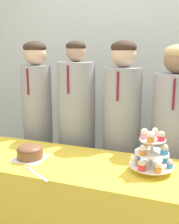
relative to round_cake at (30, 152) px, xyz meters
name	(u,v)px	position (x,y,z in m)	size (l,w,h in m)	color
wall_back	(121,59)	(0.26, 1.41, 0.58)	(9.00, 0.06, 2.70)	silver
table	(70,210)	(0.26, 0.06, -0.41)	(1.76, 0.59, 0.72)	yellow
round_cake	(30,152)	(0.00, 0.00, 0.00)	(0.20, 0.20, 0.11)	white
cake_knife	(34,172)	(0.13, -0.17, -0.05)	(0.22, 0.14, 0.01)	silver
cupcake_stand	(151,153)	(0.80, 0.09, 0.07)	(0.27, 0.27, 0.27)	silver
student_0	(38,128)	(-0.30, 0.61, -0.03)	(0.26, 0.27, 1.52)	#939399
student_1	(77,136)	(0.09, 0.61, -0.06)	(0.32, 0.32, 1.52)	#939399
student_2	(121,140)	(0.48, 0.61, -0.05)	(0.30, 0.31, 1.52)	#939399
student_3	(172,148)	(0.89, 0.61, -0.07)	(0.32, 0.32, 1.49)	#939399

